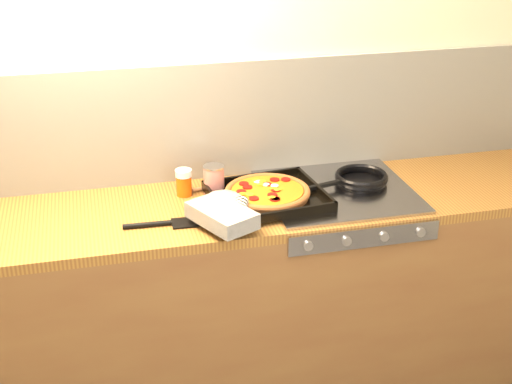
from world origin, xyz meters
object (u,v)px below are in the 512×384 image
object	(u,v)px
frying_pan	(360,179)
juice_glass	(184,182)
pizza_on_tray	(254,198)
tomato_can	(214,180)

from	to	relation	value
frying_pan	juice_glass	size ratio (longest dim) A/B	3.48
pizza_on_tray	tomato_can	world-z (taller)	tomato_can
pizza_on_tray	tomato_can	size ratio (longest dim) A/B	4.77
pizza_on_tray	frying_pan	size ratio (longest dim) A/B	1.51
tomato_can	juice_glass	size ratio (longest dim) A/B	1.10
pizza_on_tray	frying_pan	xyz separation A→B (m)	(0.48, 0.11, -0.01)
pizza_on_tray	juice_glass	xyz separation A→B (m)	(-0.25, 0.20, 0.01)
tomato_can	pizza_on_tray	bearing A→B (deg)	-55.46
pizza_on_tray	juice_glass	distance (m)	0.32
frying_pan	tomato_can	world-z (taller)	tomato_can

